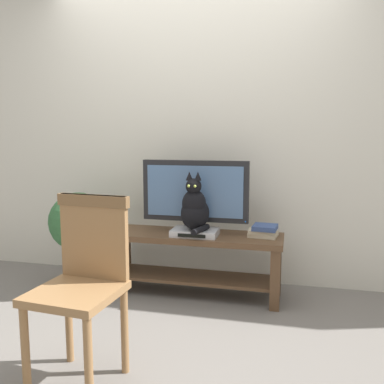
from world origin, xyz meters
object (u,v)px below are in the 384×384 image
Objects in this scene: cat at (195,208)px; media_box at (195,232)px; tv_stand at (194,252)px; potted_plant at (79,228)px; wooden_chair at (84,274)px; book_stack at (264,231)px; tv at (195,194)px.

media_box is at bearing 94.25° from cat.
cat reaches higher than tv_stand.
wooden_chair is at bearing -59.79° from potted_plant.
tv_stand is 0.57m from book_stack.
book_stack is at bearing -1.58° from tv.
potted_plant is at bearing -172.90° from tv_stand.
wooden_chair is 1.19× the size of potted_plant.
tv reaches higher than cat.
wooden_chair is 1.28m from potted_plant.
book_stack is at bearing 57.05° from wooden_chair.
tv is at bearing 103.21° from media_box.
tv is 0.89× the size of wooden_chair.
wooden_chair reaches higher than potted_plant.
cat reaches higher than media_box.
tv reaches higher than tv_stand.
tv reaches higher than potted_plant.
media_box is 0.37× the size of wooden_chair.
tv is at bearing 178.42° from book_stack.
tv_stand is 0.45m from tv.
tv is 0.60m from book_stack.
tv_stand is 1.72× the size of potted_plant.
wooden_chair is at bearing -102.86° from tv_stand.
cat is 1.95× the size of book_stack.
wooden_chair is at bearing -104.57° from media_box.
tv is (0.00, 0.05, 0.45)m from tv_stand.
book_stack is 0.29× the size of potted_plant.
media_box is (0.02, -0.05, 0.17)m from tv_stand.
cat is at bearing 2.77° from potted_plant.
book_stack is 1.46m from potted_plant.
tv_stand is 0.37m from cat.
tv_stand is at bearing 110.52° from cat.
potted_plant is at bearing -177.23° from cat.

